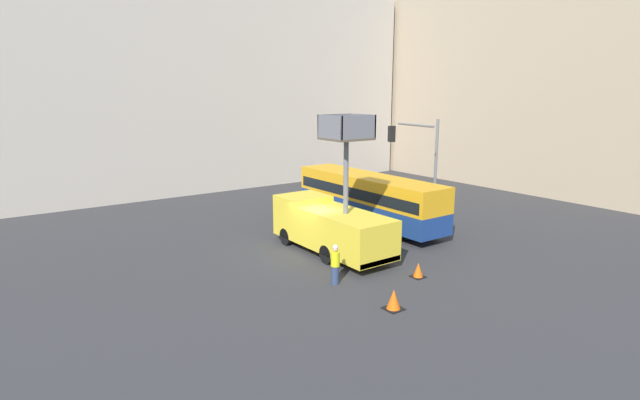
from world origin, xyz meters
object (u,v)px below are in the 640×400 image
at_px(utility_truck, 331,224).
at_px(road_worker_directing, 389,222).
at_px(city_bus, 368,196).
at_px(road_worker_near_truck, 335,265).
at_px(traffic_cone_mid_road, 418,270).
at_px(traffic_cone_near_truck, 394,300).
at_px(traffic_light_pole, 421,155).

height_order(utility_truck, road_worker_directing, utility_truck).
distance_m(utility_truck, city_bus, 5.91).
bearing_deg(road_worker_near_truck, traffic_cone_mid_road, 96.20).
bearing_deg(utility_truck, road_worker_directing, 2.99).
bearing_deg(traffic_cone_mid_road, city_bus, 63.29).
xyz_separation_m(utility_truck, traffic_cone_near_truck, (-2.10, -6.74, -1.14)).
bearing_deg(road_worker_near_truck, utility_truck, 175.54).
height_order(road_worker_near_truck, traffic_cone_near_truck, road_worker_near_truck).
bearing_deg(traffic_cone_mid_road, traffic_light_pole, 43.46).
bearing_deg(city_bus, road_worker_near_truck, 124.01).
bearing_deg(road_worker_directing, city_bus, -99.08).
height_order(city_bus, traffic_light_pole, traffic_light_pole).
distance_m(traffic_light_pole, traffic_cone_near_truck, 12.97).
relative_size(city_bus, traffic_cone_mid_road, 16.75).
relative_size(traffic_light_pole, traffic_cone_mid_road, 9.77).
xyz_separation_m(city_bus, traffic_cone_near_truck, (-7.19, -9.71, -1.45)).
bearing_deg(road_worker_directing, traffic_cone_near_truck, 55.60).
distance_m(traffic_light_pole, road_worker_directing, 4.74).
xyz_separation_m(road_worker_directing, traffic_cone_near_truck, (-6.35, -6.96, -0.57)).
relative_size(traffic_cone_near_truck, traffic_cone_mid_road, 1.19).
height_order(city_bus, traffic_cone_mid_road, city_bus).
xyz_separation_m(traffic_light_pole, traffic_cone_mid_road, (-6.37, -6.04, -4.01)).
relative_size(traffic_light_pole, traffic_cone_near_truck, 8.18).
distance_m(city_bus, traffic_light_pole, 3.93).
distance_m(road_worker_near_truck, road_worker_directing, 7.56).
relative_size(city_bus, traffic_cone_near_truck, 14.04).
relative_size(road_worker_near_truck, traffic_cone_mid_road, 2.66).
distance_m(utility_truck, traffic_cone_mid_road, 5.22).
bearing_deg(road_worker_near_truck, road_worker_directing, 148.89).
height_order(utility_truck, traffic_light_pole, utility_truck).
bearing_deg(traffic_cone_mid_road, road_worker_directing, 58.72).
height_order(utility_truck, road_worker_near_truck, utility_truck).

